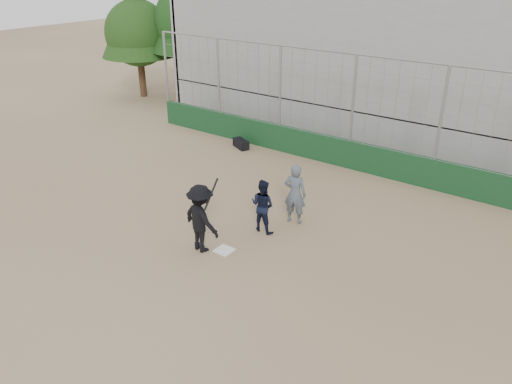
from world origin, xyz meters
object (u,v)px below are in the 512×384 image
Objects in this scene: batter_at_plate at (201,218)px; equipment_bag at (241,144)px; catcher_crouched at (262,214)px; umpire at (295,197)px.

equipment_bag is at bearing 120.27° from batter_at_plate.
catcher_crouched is at bearing 68.10° from batter_at_plate.
catcher_crouched is (0.69, 1.71, -0.39)m from batter_at_plate.
catcher_crouched is 1.09m from umpire.
batter_at_plate reaches higher than catcher_crouched.
umpire reaches higher than equipment_bag.
umpire is at bearing 67.13° from batter_at_plate.
equipment_bag is (-3.84, 6.57, -0.74)m from batter_at_plate.
catcher_crouched is 1.22× the size of equipment_bag.
batter_at_plate reaches higher than equipment_bag.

